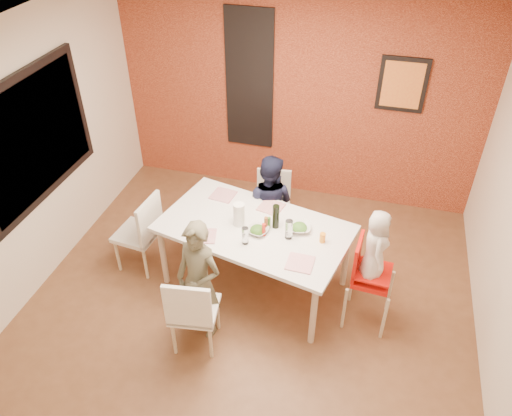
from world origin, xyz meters
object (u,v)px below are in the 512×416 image
(high_chair, at_px, (367,275))
(child_near, at_px, (199,281))
(wine_bottle, at_px, (276,216))
(dining_table, at_px, (254,232))
(chair_far, at_px, (273,201))
(paper_towel_roll, at_px, (239,214))
(chair_near, at_px, (192,311))
(toddler, at_px, (375,246))
(chair_left, at_px, (143,230))
(child_far, at_px, (269,204))

(high_chair, xyz_separation_m, child_near, (-1.48, -0.54, 0.05))
(high_chair, height_order, wine_bottle, wine_bottle)
(dining_table, distance_m, child_near, 0.80)
(chair_far, bearing_deg, paper_towel_roll, -105.74)
(chair_far, bearing_deg, chair_near, -105.83)
(toddler, bearing_deg, chair_far, 37.45)
(chair_far, bearing_deg, chair_left, -149.28)
(chair_far, xyz_separation_m, child_far, (0.01, -0.24, 0.13))
(chair_near, bearing_deg, paper_towel_roll, -106.90)
(chair_near, bearing_deg, chair_far, -106.82)
(chair_near, relative_size, child_near, 0.71)
(child_far, bearing_deg, chair_near, 84.01)
(paper_towel_roll, bearing_deg, dining_table, 0.83)
(child_far, bearing_deg, paper_towel_roll, 81.71)
(dining_table, bearing_deg, chair_far, 91.19)
(chair_left, distance_m, high_chair, 2.39)
(chair_left, bearing_deg, chair_far, 133.58)
(chair_left, relative_size, paper_towel_roll, 3.73)
(child_near, distance_m, wine_bottle, 0.98)
(chair_near, xyz_separation_m, chair_left, (-0.91, 0.92, 0.01))
(child_near, distance_m, paper_towel_roll, 0.79)
(chair_left, bearing_deg, high_chair, 92.90)
(chair_near, bearing_deg, wine_bottle, -124.51)
(chair_left, distance_m, child_near, 1.14)
(chair_left, relative_size, child_far, 0.76)
(chair_left, xyz_separation_m, child_near, (0.90, -0.68, 0.12))
(high_chair, distance_m, child_far, 1.43)
(dining_table, bearing_deg, paper_towel_roll, -179.17)
(toddler, bearing_deg, wine_bottle, 64.90)
(child_near, bearing_deg, chair_far, 93.76)
(dining_table, bearing_deg, chair_near, -107.91)
(chair_left, xyz_separation_m, wine_bottle, (1.43, 0.11, 0.39))
(chair_near, relative_size, chair_left, 0.97)
(chair_far, relative_size, paper_towel_roll, 3.40)
(chair_left, bearing_deg, dining_table, 98.60)
(paper_towel_roll, bearing_deg, chair_left, -177.30)
(child_far, distance_m, paper_towel_roll, 0.72)
(child_near, bearing_deg, dining_table, 80.61)
(high_chair, bearing_deg, chair_left, 91.25)
(child_near, height_order, toddler, toddler)
(high_chair, xyz_separation_m, wine_bottle, (-0.95, 0.24, 0.32))
(chair_left, height_order, wine_bottle, wine_bottle)
(chair_left, bearing_deg, chair_near, 51.04)
(paper_towel_roll, bearing_deg, child_near, -102.94)
(wine_bottle, bearing_deg, toddler, -14.17)
(dining_table, bearing_deg, chair_left, -177.54)
(dining_table, xyz_separation_m, high_chair, (1.16, -0.19, -0.12))
(chair_near, bearing_deg, child_far, -108.43)
(dining_table, relative_size, child_near, 1.60)
(chair_far, xyz_separation_m, wine_bottle, (0.22, -0.82, 0.43))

